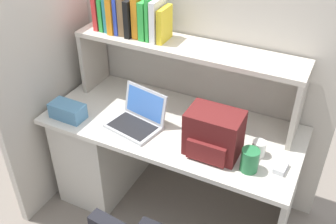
{
  "coord_description": "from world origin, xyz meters",
  "views": [
    {
      "loc": [
        0.85,
        -1.76,
        2.17
      ],
      "look_at": [
        0.0,
        -0.05,
        0.85
      ],
      "focal_mm": 41.69,
      "sensor_mm": 36.0,
      "label": 1
    }
  ],
  "objects_px": {
    "backpack": "(213,134)",
    "laptop": "(138,118)",
    "computer_mouse": "(281,167)",
    "snack_canister": "(250,160)",
    "paper_cup": "(259,148)",
    "tissue_box": "(68,111)"
  },
  "relations": [
    {
      "from": "backpack",
      "to": "snack_canister",
      "type": "xyz_separation_m",
      "value": [
        0.23,
        -0.05,
        -0.06
      ]
    },
    {
      "from": "computer_mouse",
      "to": "tissue_box",
      "type": "height_order",
      "value": "tissue_box"
    },
    {
      "from": "backpack",
      "to": "paper_cup",
      "type": "height_order",
      "value": "backpack"
    },
    {
      "from": "paper_cup",
      "to": "computer_mouse",
      "type": "bearing_deg",
      "value": -24.61
    },
    {
      "from": "laptop",
      "to": "paper_cup",
      "type": "distance_m",
      "value": 0.74
    },
    {
      "from": "laptop",
      "to": "paper_cup",
      "type": "height_order",
      "value": "laptop"
    },
    {
      "from": "paper_cup",
      "to": "tissue_box",
      "type": "distance_m",
      "value": 1.19
    },
    {
      "from": "backpack",
      "to": "snack_canister",
      "type": "relative_size",
      "value": 2.28
    },
    {
      "from": "paper_cup",
      "to": "snack_canister",
      "type": "relative_size",
      "value": 0.69
    },
    {
      "from": "laptop",
      "to": "backpack",
      "type": "relative_size",
      "value": 1.18
    },
    {
      "from": "backpack",
      "to": "laptop",
      "type": "bearing_deg",
      "value": 175.73
    },
    {
      "from": "paper_cup",
      "to": "snack_canister",
      "type": "bearing_deg",
      "value": -95.08
    },
    {
      "from": "paper_cup",
      "to": "tissue_box",
      "type": "xyz_separation_m",
      "value": [
        -1.18,
        -0.18,
        0.0
      ]
    },
    {
      "from": "tissue_box",
      "to": "snack_canister",
      "type": "xyz_separation_m",
      "value": [
        1.17,
        0.04,
        0.02
      ]
    },
    {
      "from": "computer_mouse",
      "to": "snack_canister",
      "type": "xyz_separation_m",
      "value": [
        -0.15,
        -0.07,
        0.05
      ]
    },
    {
      "from": "backpack",
      "to": "snack_canister",
      "type": "height_order",
      "value": "backpack"
    },
    {
      "from": "computer_mouse",
      "to": "snack_canister",
      "type": "bearing_deg",
      "value": -149.3
    },
    {
      "from": "laptop",
      "to": "snack_canister",
      "type": "xyz_separation_m",
      "value": [
        0.73,
        -0.09,
        0.02
      ]
    },
    {
      "from": "laptop",
      "to": "tissue_box",
      "type": "bearing_deg",
      "value": -163.84
    },
    {
      "from": "laptop",
      "to": "paper_cup",
      "type": "bearing_deg",
      "value": 4.16
    },
    {
      "from": "backpack",
      "to": "tissue_box",
      "type": "relative_size",
      "value": 1.36
    },
    {
      "from": "tissue_box",
      "to": "laptop",
      "type": "bearing_deg",
      "value": 17.38
    }
  ]
}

